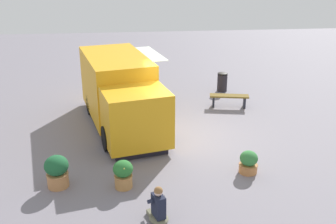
% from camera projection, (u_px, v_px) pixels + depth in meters
% --- Properties ---
extents(ground_plane, '(40.00, 40.00, 0.00)m').
position_uv_depth(ground_plane, '(184.00, 137.00, 13.57)').
color(ground_plane, slate).
extents(food_truck, '(3.28, 5.86, 2.39)m').
position_uv_depth(food_truck, '(121.00, 94.00, 14.16)').
color(food_truck, gold).
rests_on(food_truck, ground_plane).
extents(person_customer, '(0.59, 0.77, 0.90)m').
position_uv_depth(person_customer, '(158.00, 207.00, 9.19)').
color(person_customer, '#6C6B52').
rests_on(person_customer, ground_plane).
extents(planter_flowering_near, '(0.54, 0.54, 0.66)m').
position_uv_depth(planter_flowering_near, '(249.00, 162.00, 11.24)').
color(planter_flowering_near, '#C07A43').
rests_on(planter_flowering_near, ground_plane).
extents(planter_flowering_far, '(0.63, 0.63, 0.89)m').
position_uv_depth(planter_flowering_far, '(57.00, 171.00, 10.50)').
color(planter_flowering_far, '#BB7D49').
rests_on(planter_flowering_far, ground_plane).
extents(planter_flowering_side, '(0.53, 0.53, 0.78)m').
position_uv_depth(planter_flowering_side, '(123.00, 174.00, 10.48)').
color(planter_flowering_side, '#B67E44').
rests_on(planter_flowering_side, ground_plane).
extents(plaza_bench, '(1.60, 0.69, 0.50)m').
position_uv_depth(plaza_bench, '(229.00, 98.00, 16.11)').
color(plaza_bench, brown).
rests_on(plaza_bench, ground_plane).
extents(trash_bin, '(0.45, 0.45, 0.87)m').
position_uv_depth(trash_bin, '(222.00, 82.00, 17.96)').
color(trash_bin, '#262228').
rests_on(trash_bin, ground_plane).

